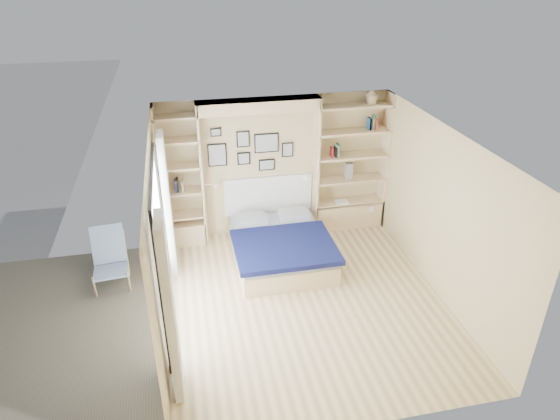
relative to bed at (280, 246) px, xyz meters
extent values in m
plane|color=beige|center=(0.13, -1.18, -0.26)|extent=(4.50, 4.50, 0.00)
plane|color=tan|center=(0.13, 1.07, 0.99)|extent=(4.00, 0.00, 4.00)
plane|color=tan|center=(0.13, -3.43, 0.99)|extent=(4.00, 0.00, 4.00)
plane|color=tan|center=(-1.87, -1.18, 0.99)|extent=(0.00, 4.50, 4.50)
plane|color=tan|center=(2.13, -1.18, 0.99)|extent=(0.00, 4.50, 4.50)
plane|color=white|center=(0.13, -1.18, 2.24)|extent=(4.50, 4.50, 0.00)
cube|color=beige|center=(-1.17, 0.89, 0.99)|extent=(0.04, 0.35, 2.50)
cube|color=beige|center=(0.83, 0.89, 0.99)|extent=(0.04, 0.35, 2.50)
cube|color=beige|center=(-0.17, 0.89, 2.14)|extent=(2.00, 0.35, 0.20)
cube|color=beige|center=(2.11, 0.89, 0.99)|extent=(0.04, 0.35, 2.50)
cube|color=beige|center=(-1.85, 0.89, 0.99)|extent=(0.04, 0.35, 2.50)
cube|color=beige|center=(1.48, 0.89, -0.01)|extent=(1.30, 0.35, 0.50)
cube|color=beige|center=(-1.52, 0.89, -0.06)|extent=(0.70, 0.35, 0.40)
cube|color=black|center=(-1.84, -1.18, 1.97)|extent=(0.04, 2.08, 0.06)
cube|color=black|center=(-1.84, -1.18, -0.23)|extent=(0.04, 2.08, 0.06)
cube|color=black|center=(-1.84, -2.20, 0.84)|extent=(0.04, 0.06, 2.20)
cube|color=black|center=(-1.84, -0.16, 0.84)|extent=(0.04, 0.06, 2.20)
cube|color=silver|center=(-1.85, -1.18, 0.86)|extent=(0.01, 2.00, 2.20)
cube|color=white|center=(-1.75, -2.48, 0.89)|extent=(0.10, 0.45, 2.30)
cube|color=white|center=(-1.75, 0.12, 0.89)|extent=(0.10, 0.45, 2.30)
cube|color=beige|center=(1.48, 0.89, 0.24)|extent=(1.30, 0.35, 0.04)
cube|color=beige|center=(1.48, 0.89, 0.69)|extent=(1.30, 0.35, 0.04)
cube|color=beige|center=(1.48, 0.89, 1.14)|extent=(1.30, 0.35, 0.04)
cube|color=beige|center=(1.48, 0.89, 1.59)|extent=(1.30, 0.35, 0.04)
cube|color=beige|center=(1.48, 0.89, 2.04)|extent=(1.30, 0.35, 0.04)
cube|color=beige|center=(-1.52, 0.89, 0.29)|extent=(0.70, 0.35, 0.04)
cube|color=beige|center=(-1.52, 0.89, 0.74)|extent=(0.70, 0.35, 0.04)
cube|color=beige|center=(-1.52, 0.89, 1.19)|extent=(0.70, 0.35, 0.04)
cube|color=beige|center=(-1.52, 0.89, 1.64)|extent=(0.70, 0.35, 0.04)
cube|color=beige|center=(-1.52, 0.89, 2.04)|extent=(0.70, 0.35, 0.04)
cube|color=beige|center=(0.00, -0.02, -0.10)|extent=(1.49, 1.87, 0.33)
cube|color=#9DA1AB|center=(0.00, -0.02, 0.11)|extent=(1.45, 1.83, 0.10)
cube|color=#0C1138|center=(0.00, -0.33, 0.18)|extent=(1.59, 1.31, 0.08)
cube|color=#9DA1AB|center=(-0.37, 0.62, 0.22)|extent=(0.51, 0.37, 0.12)
cube|color=#9DA1AB|center=(0.37, 0.62, 0.22)|extent=(0.51, 0.37, 0.12)
cube|color=white|center=(0.00, 1.04, 0.46)|extent=(1.59, 0.04, 0.70)
cube|color=black|center=(-0.87, 1.04, 1.29)|extent=(0.32, 0.02, 0.40)
cube|color=gray|center=(-0.87, 1.03, 1.29)|extent=(0.28, 0.01, 0.36)
cube|color=black|center=(-0.42, 1.04, 1.54)|extent=(0.22, 0.02, 0.28)
cube|color=gray|center=(-0.42, 1.03, 1.54)|extent=(0.18, 0.01, 0.24)
cube|color=black|center=(-0.42, 1.04, 1.19)|extent=(0.22, 0.02, 0.22)
cube|color=gray|center=(-0.42, 1.03, 1.19)|extent=(0.18, 0.01, 0.18)
cube|color=black|center=(-0.02, 1.04, 1.44)|extent=(0.42, 0.02, 0.34)
cube|color=gray|center=(-0.02, 1.03, 1.44)|extent=(0.38, 0.01, 0.30)
cube|color=black|center=(-0.02, 1.04, 1.04)|extent=(0.28, 0.02, 0.20)
cube|color=gray|center=(-0.02, 1.03, 1.04)|extent=(0.24, 0.01, 0.16)
cube|color=black|center=(0.35, 1.04, 1.29)|extent=(0.20, 0.02, 0.26)
cube|color=gray|center=(0.35, 1.03, 1.29)|extent=(0.16, 0.01, 0.22)
cube|color=black|center=(-0.87, 1.04, 1.69)|extent=(0.18, 0.02, 0.14)
cube|color=gray|center=(-0.87, 1.03, 1.69)|extent=(0.14, 0.01, 0.10)
cylinder|color=silver|center=(-1.03, 0.82, 0.86)|extent=(0.20, 0.02, 0.02)
cone|color=white|center=(-0.93, 0.82, 0.84)|extent=(0.13, 0.12, 0.15)
cylinder|color=silver|center=(0.69, 0.82, 0.86)|extent=(0.20, 0.02, 0.02)
cone|color=white|center=(0.59, 0.82, 0.84)|extent=(0.13, 0.12, 0.15)
cube|color=#A51E1E|center=(1.10, 0.89, 1.24)|extent=(0.02, 0.15, 0.17)
cube|color=black|center=(1.18, 0.89, 1.25)|extent=(0.03, 0.15, 0.18)
cube|color=#BFB28C|center=(1.19, 0.89, 1.26)|extent=(0.04, 0.15, 0.20)
cube|color=#26593F|center=(1.22, 0.89, 1.27)|extent=(0.03, 0.15, 0.23)
cube|color=navy|center=(1.75, 0.89, 1.71)|extent=(0.03, 0.15, 0.20)
cube|color=black|center=(1.76, 0.89, 1.71)|extent=(0.03, 0.15, 0.21)
cube|color=tan|center=(1.81, 0.89, 1.70)|extent=(0.04, 0.15, 0.19)
cube|color=#26593F|center=(1.83, 0.89, 1.73)|extent=(0.03, 0.15, 0.25)
cube|color=#A51E1E|center=(1.87, 0.89, 1.71)|extent=(0.03, 0.15, 0.20)
cube|color=navy|center=(-1.61, 0.89, 0.86)|extent=(0.02, 0.15, 0.20)
cube|color=black|center=(-1.58, 0.89, 0.87)|extent=(0.03, 0.15, 0.23)
cube|color=#BFB28C|center=(-1.49, 0.89, 0.85)|extent=(0.03, 0.15, 0.19)
cube|color=beige|center=(1.76, 0.89, 2.13)|extent=(0.13, 0.13, 0.15)
cone|color=beige|center=(1.76, 0.89, 2.25)|extent=(0.20, 0.20, 0.08)
cube|color=slate|center=(1.44, 0.89, 0.86)|extent=(0.12, 0.12, 0.30)
cube|color=white|center=(1.33, 0.84, 0.27)|extent=(0.22, 0.16, 0.03)
cube|color=#685F4D|center=(-3.47, -1.18, -0.26)|extent=(3.20, 4.00, 0.05)
cylinder|color=tan|center=(-2.90, -0.50, -0.04)|extent=(0.04, 0.15, 0.44)
cylinder|color=tan|center=(-2.41, -0.46, -0.04)|extent=(0.04, 0.15, 0.44)
cylinder|color=tan|center=(-2.96, 0.10, 0.07)|extent=(0.06, 0.36, 0.72)
cylinder|color=tan|center=(-2.47, 0.15, 0.07)|extent=(0.06, 0.36, 0.72)
cube|color=#305AA4|center=(-2.68, -0.26, 0.05)|extent=(0.56, 0.65, 0.16)
cube|color=#305AA4|center=(-2.72, 0.16, 0.29)|extent=(0.52, 0.28, 0.58)
camera|label=1|loc=(-1.47, -6.91, 4.35)|focal=32.00mm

